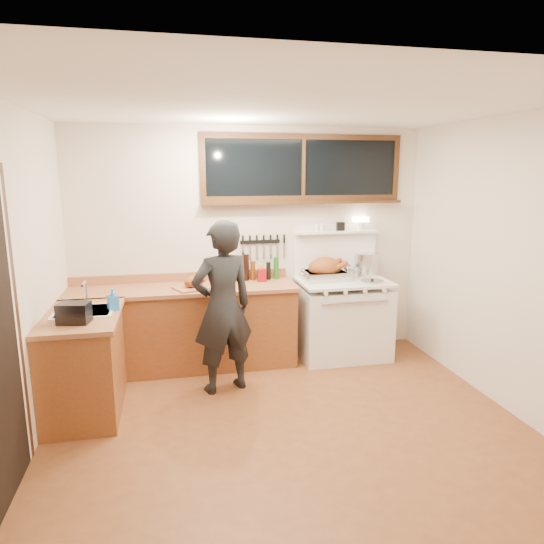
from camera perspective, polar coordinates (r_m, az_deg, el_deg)
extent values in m
cube|color=brown|center=(4.33, 1.79, -17.56)|extent=(4.00, 3.50, 0.02)
cube|color=beige|center=(5.58, -2.50, 3.39)|extent=(4.00, 0.05, 2.60)
cube|color=beige|center=(2.25, 13.05, -9.73)|extent=(4.00, 0.05, 2.60)
cube|color=beige|center=(3.91, -28.24, -1.65)|extent=(0.05, 3.50, 2.60)
cube|color=beige|center=(4.77, 26.25, 0.74)|extent=(0.05, 3.50, 2.60)
cube|color=white|center=(3.81, 2.06, 19.49)|extent=(4.00, 3.50, 0.05)
cube|color=brown|center=(5.39, -10.30, -6.62)|extent=(2.40, 0.60, 0.86)
cube|color=#9D613E|center=(5.25, -10.48, -1.99)|extent=(2.44, 0.64, 0.04)
cube|color=#9D613E|center=(5.52, -10.60, -0.57)|extent=(2.40, 0.03, 0.10)
sphere|color=#B78C38|center=(5.11, -21.61, -5.11)|extent=(0.03, 0.03, 0.03)
sphere|color=#B78C38|center=(5.05, -16.00, -4.93)|extent=(0.03, 0.03, 0.03)
sphere|color=#B78C38|center=(5.04, -10.30, -4.70)|extent=(0.03, 0.03, 0.03)
sphere|color=#B78C38|center=(5.07, -4.64, -4.42)|extent=(0.03, 0.03, 0.03)
sphere|color=#B78C38|center=(5.15, 0.34, -4.14)|extent=(0.03, 0.03, 0.03)
cube|color=brown|center=(4.67, -21.20, -10.16)|extent=(0.60, 1.05, 0.86)
cube|color=#9D613E|center=(4.53, -21.50, -4.86)|extent=(0.64, 1.09, 0.04)
cube|color=white|center=(4.61, -21.20, -5.07)|extent=(0.45, 0.40, 0.14)
cube|color=white|center=(4.59, -21.26, -4.30)|extent=(0.50, 0.45, 0.01)
cylinder|color=silver|center=(4.74, -21.03, -2.37)|extent=(0.02, 0.02, 0.24)
cylinder|color=silver|center=(4.63, -21.27, -1.28)|extent=(0.02, 0.18, 0.02)
cube|color=white|center=(5.68, 8.28, -5.80)|extent=(1.00, 0.70, 0.82)
cube|color=white|center=(5.55, 8.43, -1.12)|extent=(1.02, 0.72, 0.03)
cube|color=white|center=(5.34, 9.58, -5.73)|extent=(0.88, 0.02, 0.46)
cylinder|color=silver|center=(5.25, 9.79, -3.54)|extent=(0.75, 0.02, 0.02)
cylinder|color=white|center=(5.12, 6.35, -2.56)|extent=(0.04, 0.03, 0.04)
cylinder|color=white|center=(5.20, 8.66, -2.42)|extent=(0.04, 0.03, 0.04)
cylinder|color=white|center=(5.28, 10.90, -2.28)|extent=(0.04, 0.03, 0.04)
cylinder|color=white|center=(5.36, 13.06, -2.14)|extent=(0.04, 0.03, 0.04)
cube|color=white|center=(5.80, 7.41, 2.13)|extent=(1.00, 0.05, 0.50)
cube|color=white|center=(5.73, 7.58, 4.69)|extent=(1.00, 0.12, 0.03)
cylinder|color=white|center=(5.83, 10.38, 5.35)|extent=(0.10, 0.10, 0.10)
cube|color=#FFE5B2|center=(5.82, 10.41, 6.10)|extent=(0.17, 0.09, 0.06)
cube|color=black|center=(5.74, 8.07, 5.34)|extent=(0.09, 0.05, 0.10)
cylinder|color=white|center=(5.66, 5.87, 5.26)|extent=(0.04, 0.04, 0.09)
cylinder|color=white|center=(5.65, 5.29, 5.25)|extent=(0.04, 0.04, 0.09)
cube|color=black|center=(5.61, 3.69, 12.14)|extent=(2.20, 0.01, 0.62)
cube|color=#331D0E|center=(5.61, 3.75, 15.61)|extent=(2.32, 0.04, 0.06)
cube|color=#331D0E|center=(5.61, 3.66, 8.67)|extent=(2.32, 0.04, 0.06)
cube|color=#331D0E|center=(5.41, -8.17, 12.06)|extent=(0.06, 0.04, 0.62)
cube|color=#331D0E|center=(6.01, 14.36, 11.78)|extent=(0.06, 0.04, 0.62)
cube|color=#331D0E|center=(5.60, 3.70, 12.14)|extent=(0.04, 0.04, 0.62)
cube|color=#331D0E|center=(5.57, 3.79, 8.18)|extent=(2.32, 0.13, 0.03)
cube|color=#331D0E|center=(3.90, -27.61, -5.42)|extent=(0.01, 0.07, 2.10)
cube|color=black|center=(5.55, -1.42, 3.58)|extent=(0.46, 0.02, 0.04)
cube|color=silver|center=(5.52, -3.42, 2.35)|extent=(0.02, 0.00, 0.18)
cube|color=black|center=(5.50, -3.44, 3.79)|extent=(0.02, 0.02, 0.10)
cube|color=silver|center=(5.53, -2.60, 2.38)|extent=(0.02, 0.00, 0.18)
cube|color=black|center=(5.51, -2.62, 3.82)|extent=(0.02, 0.02, 0.10)
cube|color=silver|center=(5.55, -1.79, 2.41)|extent=(0.02, 0.00, 0.18)
cube|color=black|center=(5.53, -1.80, 3.85)|extent=(0.02, 0.02, 0.10)
cube|color=silver|center=(5.56, -0.98, 2.44)|extent=(0.03, 0.00, 0.18)
cube|color=black|center=(5.54, -0.98, 3.87)|extent=(0.02, 0.02, 0.10)
cube|color=silver|center=(5.58, -0.17, 2.47)|extent=(0.03, 0.00, 0.18)
cube|color=black|center=(5.56, -0.17, 3.90)|extent=(0.02, 0.02, 0.10)
cube|color=silver|center=(5.60, 0.63, 2.50)|extent=(0.03, 0.00, 0.18)
cube|color=black|center=(5.57, 0.64, 3.92)|extent=(0.02, 0.02, 0.10)
cube|color=silver|center=(5.61, 1.43, 2.53)|extent=(0.03, 0.00, 0.18)
cube|color=black|center=(5.59, 1.44, 3.94)|extent=(0.02, 0.02, 0.10)
imported|color=black|center=(4.66, -5.82, -4.16)|extent=(0.70, 0.57, 1.68)
imported|color=blue|center=(4.53, -18.23, -3.06)|extent=(0.11, 0.12, 0.20)
cube|color=black|center=(4.26, -22.27, -4.48)|extent=(0.27, 0.21, 0.17)
cube|color=#9D613E|center=(5.16, -9.15, -1.84)|extent=(0.48, 0.42, 0.02)
ellipsoid|color=brown|center=(5.15, -9.17, -1.14)|extent=(0.26, 0.22, 0.13)
sphere|color=brown|center=(5.20, -8.13, -0.71)|extent=(0.05, 0.05, 0.05)
sphere|color=brown|center=(5.10, -8.05, -0.94)|extent=(0.05, 0.05, 0.05)
cube|color=silver|center=(5.54, 6.23, -0.40)|extent=(0.51, 0.39, 0.10)
cube|color=#3F3F42|center=(5.53, 6.24, -0.04)|extent=(0.45, 0.33, 0.03)
torus|color=silver|center=(5.46, 3.67, -0.01)|extent=(0.02, 0.10, 0.10)
torus|color=silver|center=(5.62, 8.73, 0.22)|extent=(0.02, 0.10, 0.10)
ellipsoid|color=brown|center=(5.52, 6.25, 0.52)|extent=(0.39, 0.30, 0.25)
cylinder|color=brown|center=(5.48, 7.86, 0.59)|extent=(0.14, 0.07, 0.11)
sphere|color=brown|center=(5.49, 8.57, 0.98)|extent=(0.07, 0.07, 0.07)
cylinder|color=brown|center=(5.65, 7.22, 0.95)|extent=(0.14, 0.07, 0.11)
sphere|color=brown|center=(5.67, 7.91, 1.32)|extent=(0.07, 0.07, 0.07)
cylinder|color=silver|center=(5.86, 11.06, 0.93)|extent=(0.31, 0.31, 0.26)
cylinder|color=silver|center=(5.68, 9.28, -0.09)|extent=(0.19, 0.19, 0.12)
cylinder|color=black|center=(5.78, 9.13, 0.65)|extent=(0.05, 0.16, 0.02)
cylinder|color=silver|center=(5.50, 11.71, -1.08)|extent=(0.28, 0.28, 0.02)
sphere|color=black|center=(5.50, 11.72, -0.89)|extent=(0.03, 0.03, 0.03)
cube|color=maroon|center=(5.41, -1.20, -0.38)|extent=(0.10, 0.08, 0.14)
cylinder|color=white|center=(5.49, -5.61, -0.19)|extent=(0.10, 0.10, 0.16)
cylinder|color=black|center=(5.45, -3.93, 0.41)|extent=(0.06, 0.06, 0.28)
cylinder|color=black|center=(5.46, -3.09, 0.55)|extent=(0.07, 0.07, 0.30)
cylinder|color=black|center=(5.48, -2.26, 0.18)|extent=(0.06, 0.06, 0.22)
cylinder|color=black|center=(5.50, -1.35, 0.01)|extent=(0.06, 0.06, 0.18)
cylinder|color=black|center=(5.52, -0.42, 0.15)|extent=(0.05, 0.05, 0.20)
cylinder|color=black|center=(5.53, 0.50, 0.45)|extent=(0.06, 0.06, 0.25)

